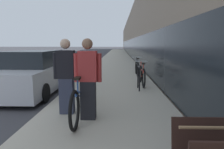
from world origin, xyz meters
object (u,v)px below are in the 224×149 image
at_px(tandem_bicycle, 83,96).
at_px(bike_rack_hoop, 139,76).
at_px(vintage_roadster_curbside, 73,65).
at_px(cruiser_bike_middle, 137,68).
at_px(parked_sedan_curbside, 35,73).
at_px(person_rider, 88,79).
at_px(cruiser_bike_nearest, 142,75).
at_px(person_bystander, 66,77).

bearing_deg(tandem_bicycle, bike_rack_hoop, 58.37).
xyz_separation_m(tandem_bicycle, vintage_roadster_curbside, (-2.19, 8.41, -0.14)).
height_order(bike_rack_hoop, cruiser_bike_middle, cruiser_bike_middle).
distance_m(bike_rack_hoop, vintage_roadster_curbside, 6.97).
height_order(tandem_bicycle, cruiser_bike_middle, tandem_bicycle).
distance_m(tandem_bicycle, parked_sedan_curbside, 3.48).
bearing_deg(bike_rack_hoop, parked_sedan_curbside, 178.61).
height_order(person_rider, cruiser_bike_nearest, person_rider).
bearing_deg(person_rider, vintage_roadster_curbside, 105.10).
bearing_deg(person_bystander, vintage_roadster_curbside, 102.08).
bearing_deg(parked_sedan_curbside, vintage_roadster_curbside, 89.19).
distance_m(person_rider, vintage_roadster_curbside, 9.08).
bearing_deg(person_rider, bike_rack_hoop, 64.18).
bearing_deg(bike_rack_hoop, person_rider, -115.82).
bearing_deg(cruiser_bike_nearest, cruiser_bike_middle, 89.67).
bearing_deg(tandem_bicycle, vintage_roadster_curbside, 104.59).
height_order(bike_rack_hoop, vintage_roadster_curbside, bike_rack_hoop).
relative_size(tandem_bicycle, person_bystander, 1.55).
bearing_deg(vintage_roadster_curbside, person_bystander, -77.92).
relative_size(cruiser_bike_middle, parked_sedan_curbside, 0.40).
relative_size(cruiser_bike_middle, vintage_roadster_curbside, 0.45).
height_order(person_bystander, cruiser_bike_nearest, person_bystander).
bearing_deg(person_bystander, parked_sedan_curbside, 125.57).
xyz_separation_m(bike_rack_hoop, vintage_roadster_curbside, (-3.75, 5.87, -0.24)).
distance_m(person_rider, bike_rack_hoop, 3.22).
bearing_deg(person_bystander, person_rider, -31.21).
height_order(cruiser_bike_nearest, vintage_roadster_curbside, cruiser_bike_nearest).
height_order(tandem_bicycle, vintage_roadster_curbside, tandem_bicycle).
height_order(person_bystander, vintage_roadster_curbside, person_bystander).
distance_m(person_bystander, vintage_roadster_curbside, 8.62).
height_order(cruiser_bike_middle, vintage_roadster_curbside, cruiser_bike_middle).
height_order(person_rider, vintage_roadster_curbside, person_rider).
relative_size(tandem_bicycle, vintage_roadster_curbside, 0.70).
bearing_deg(cruiser_bike_nearest, tandem_bicycle, -117.76).
bearing_deg(vintage_roadster_curbside, tandem_bicycle, -75.41).
xyz_separation_m(person_rider, parked_sedan_curbside, (-2.44, 2.97, -0.33)).
distance_m(person_bystander, cruiser_bike_middle, 6.13).
bearing_deg(cruiser_bike_middle, person_rider, -104.99).
xyz_separation_m(bike_rack_hoop, cruiser_bike_middle, (0.23, 3.17, -0.12)).
distance_m(cruiser_bike_middle, parked_sedan_curbside, 5.10).
relative_size(cruiser_bike_nearest, parked_sedan_curbside, 0.42).
xyz_separation_m(person_bystander, parked_sedan_curbside, (-1.88, 2.63, -0.33)).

